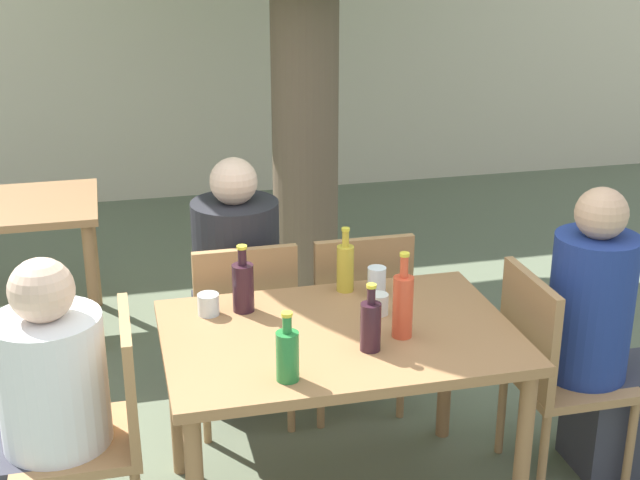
{
  "coord_description": "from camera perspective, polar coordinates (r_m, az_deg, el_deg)",
  "views": [
    {
      "loc": [
        -0.77,
        -2.85,
        2.23
      ],
      "look_at": [
        0.0,
        0.3,
        1.02
      ],
      "focal_mm": 50.0,
      "sensor_mm": 36.0,
      "label": 1
    }
  ],
  "objects": [
    {
      "name": "cafe_building_wall",
      "position": [
        7.19,
        -7.69,
        13.72
      ],
      "size": [
        10.0,
        0.08,
        2.8
      ],
      "color": "beige",
      "rests_on": "ground_plane"
    },
    {
      "name": "dining_table_front",
      "position": [
        3.34,
        1.23,
        -7.28
      ],
      "size": [
        1.29,
        0.87,
        0.77
      ],
      "color": "#996B42",
      "rests_on": "ground_plane"
    },
    {
      "name": "patio_chair_0",
      "position": [
        3.33,
        -13.87,
        -11.18
      ],
      "size": [
        0.44,
        0.44,
        0.91
      ],
      "rotation": [
        0.0,
        0.0,
        -1.57
      ],
      "color": "#A87A4C",
      "rests_on": "ground_plane"
    },
    {
      "name": "patio_chair_1",
      "position": [
        3.71,
        14.56,
        -7.74
      ],
      "size": [
        0.44,
        0.44,
        0.91
      ],
      "rotation": [
        0.0,
        0.0,
        1.57
      ],
      "color": "#A87A4C",
      "rests_on": "ground_plane"
    },
    {
      "name": "patio_chair_2",
      "position": [
        3.95,
        -4.94,
        -5.32
      ],
      "size": [
        0.44,
        0.44,
        0.91
      ],
      "rotation": [
        0.0,
        0.0,
        3.14
      ],
      "color": "#A87A4C",
      "rests_on": "ground_plane"
    },
    {
      "name": "patio_chair_3",
      "position": [
        4.05,
        2.33,
        -4.58
      ],
      "size": [
        0.44,
        0.44,
        0.91
      ],
      "rotation": [
        0.0,
        0.0,
        3.14
      ],
      "color": "#A87A4C",
      "rests_on": "ground_plane"
    },
    {
      "name": "person_seated_0",
      "position": [
        3.34,
        -17.97,
        -11.41
      ],
      "size": [
        0.59,
        0.38,
        1.15
      ],
      "rotation": [
        0.0,
        0.0,
        -1.57
      ],
      "color": "#383842",
      "rests_on": "ground_plane"
    },
    {
      "name": "person_seated_1",
      "position": [
        3.8,
        17.74,
        -6.67
      ],
      "size": [
        0.57,
        0.33,
        1.24
      ],
      "rotation": [
        0.0,
        0.0,
        1.57
      ],
      "color": "#383842",
      "rests_on": "ground_plane"
    },
    {
      "name": "person_seated_2",
      "position": [
        4.13,
        -5.46,
        -3.44
      ],
      "size": [
        0.39,
        0.59,
        1.23
      ],
      "rotation": [
        0.0,
        0.0,
        3.14
      ],
      "color": "#383842",
      "rests_on": "ground_plane"
    },
    {
      "name": "wine_bottle_0",
      "position": [
        3.13,
        3.26,
        -5.43
      ],
      "size": [
        0.07,
        0.07,
        0.25
      ],
      "color": "#331923",
      "rests_on": "dining_table_front"
    },
    {
      "name": "wine_bottle_1",
      "position": [
        3.43,
        -4.95,
        -2.93
      ],
      "size": [
        0.08,
        0.08,
        0.27
      ],
      "color": "#331923",
      "rests_on": "dining_table_front"
    },
    {
      "name": "green_bottle_2",
      "position": [
        2.93,
        -2.1,
        -7.31
      ],
      "size": [
        0.08,
        0.08,
        0.24
      ],
      "color": "#287A38",
      "rests_on": "dining_table_front"
    },
    {
      "name": "soda_bottle_3",
      "position": [
        3.22,
        5.32,
        -4.12
      ],
      "size": [
        0.07,
        0.07,
        0.33
      ],
      "color": "#DB4C2D",
      "rests_on": "dining_table_front"
    },
    {
      "name": "oil_cruet_4",
      "position": [
        3.59,
        1.63,
        -1.71
      ],
      "size": [
        0.07,
        0.07,
        0.27
      ],
      "color": "gold",
      "rests_on": "dining_table_front"
    },
    {
      "name": "drinking_glass_0",
      "position": [
        3.42,
        3.77,
        -4.11
      ],
      "size": [
        0.08,
        0.08,
        0.08
      ],
      "color": "silver",
      "rests_on": "dining_table_front"
    },
    {
      "name": "drinking_glass_1",
      "position": [
        3.43,
        -7.15,
        -4.11
      ],
      "size": [
        0.08,
        0.08,
        0.08
      ],
      "color": "silver",
      "rests_on": "dining_table_front"
    },
    {
      "name": "drinking_glass_2",
      "position": [
        3.56,
        3.65,
        -2.69
      ],
      "size": [
        0.07,
        0.07,
        0.12
      ],
      "color": "white",
      "rests_on": "dining_table_front"
    }
  ]
}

